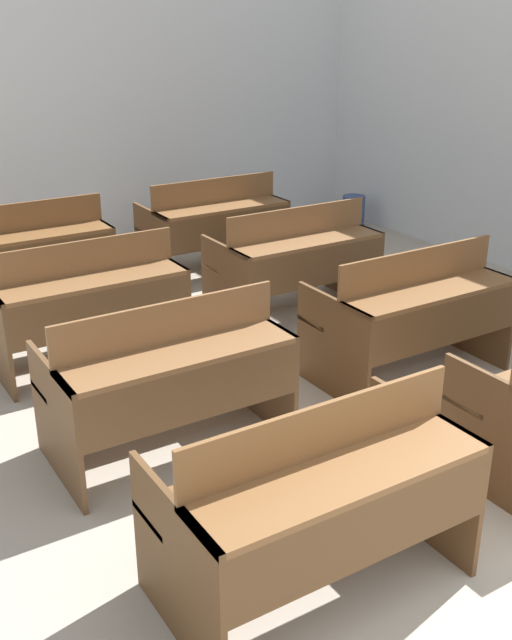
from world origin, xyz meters
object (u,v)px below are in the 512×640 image
Objects in this scene: bench_third_right at (296,260)px; bench_back_right at (215,224)px; bench_front_left at (317,496)px; bench_third_left at (87,301)px; bench_second_right at (412,311)px; bench_back_left at (29,254)px; bench_second_left at (169,376)px; wastepaper_bin at (353,212)px.

bench_third_right is 1.00× the size of bench_back_right.
bench_front_left is 3.20m from bench_third_right.
bench_third_left is 1.00× the size of bench_back_right.
bench_second_right is at bearing 37.15° from bench_front_left.
bench_front_left is 3.97m from bench_back_left.
bench_back_left is at bearing -179.24° from bench_back_right.
bench_front_left and bench_second_left have the same top height.
bench_second_right reaches higher than wastepaper_bin.
bench_second_right is 3.19m from bench_back_left.
bench_front_left and bench_back_right have the same top height.
bench_second_left is at bearing -90.14° from bench_back_left.
bench_back_right is at bearing -165.33° from wastepaper_bin.
wastepaper_bin is (3.87, 4.56, -0.28)m from bench_front_left.
bench_second_left and bench_back_left have the same top height.
bench_front_left is 1.00× the size of bench_second_left.
bench_back_left is at bearing -171.50° from wastepaper_bin.
bench_second_right and bench_third_left have the same top height.
bench_back_left is (-0.02, 1.31, 0.00)m from bench_third_left.
bench_front_left is at bearing -123.16° from bench_third_right.
bench_third_left is at bearing -154.03° from wastepaper_bin.
bench_second_left is 1.00× the size of bench_third_left.
bench_back_left is 1.00× the size of bench_back_right.
wastepaper_bin is (2.12, 1.88, -0.28)m from bench_third_right.
bench_back_right is 3.50× the size of wastepaper_bin.
bench_third_right is at bearing -89.32° from bench_back_right.
bench_second_right is at bearing -89.62° from bench_third_right.
bench_front_left is at bearing -142.85° from bench_second_right.
bench_second_right is at bearing -37.13° from bench_third_left.
bench_third_right is at bearing 37.22° from bench_second_left.
bench_back_right is at bearing 90.53° from bench_second_right.
bench_back_left is (-1.78, 1.30, 0.00)m from bench_third_right.
bench_third_left is 3.50× the size of wastepaper_bin.
bench_third_right is (1.75, 2.68, 0.00)m from bench_front_left.
bench_third_right and bench_back_left have the same top height.
bench_third_right is (-0.01, 1.34, 0.00)m from bench_second_right.
bench_second_left is 3.21m from bench_back_right.
bench_back_right is at bearing 90.68° from bench_third_right.
bench_third_left is (-0.01, 2.67, 0.00)m from bench_front_left.
bench_front_left is 1.00× the size of bench_third_left.
bench_second_left is 1.35m from bench_third_left.
bench_front_left is at bearing -88.45° from bench_second_left.
bench_front_left is 1.00× the size of bench_back_left.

